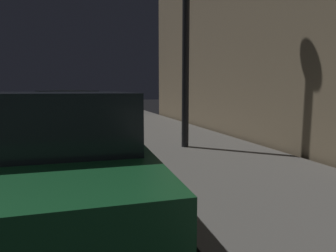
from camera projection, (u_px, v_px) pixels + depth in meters
name	position (u px, v px, depth m)	size (l,w,h in m)	color
car_green	(58.00, 153.00, 3.43)	(2.22, 4.60, 1.43)	#19592D
car_silver	(69.00, 114.00, 8.93)	(2.17, 4.32, 1.43)	#B7B7BF
car_yellow_cab	(72.00, 104.00, 15.20)	(2.11, 4.30, 1.43)	gold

